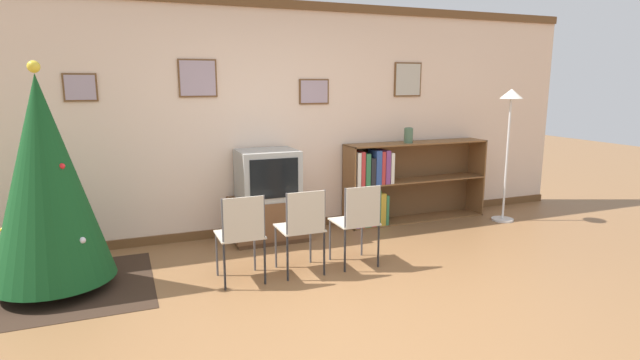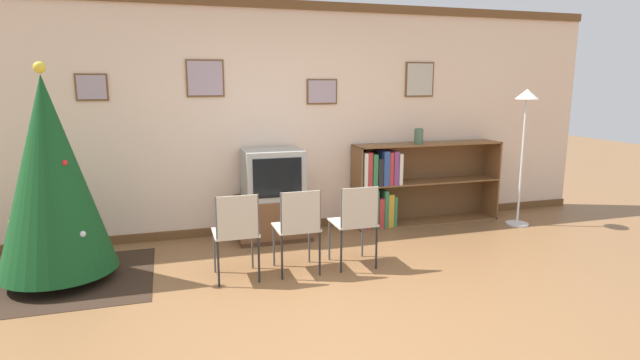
{
  "view_description": "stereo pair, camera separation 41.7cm",
  "coord_description": "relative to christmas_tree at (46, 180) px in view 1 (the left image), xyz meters",
  "views": [
    {
      "loc": [
        -1.55,
        -3.25,
        1.78
      ],
      "look_at": [
        0.29,
        1.32,
        0.82
      ],
      "focal_mm": 28.0,
      "sensor_mm": 36.0,
      "label": 1
    },
    {
      "loc": [
        -1.16,
        -3.39,
        1.78
      ],
      "look_at": [
        0.29,
        1.32,
        0.82
      ],
      "focal_mm": 28.0,
      "sensor_mm": 36.0,
      "label": 2
    }
  ],
  "objects": [
    {
      "name": "ground_plane",
      "position": [
        2.16,
        -1.4,
        -0.98
      ],
      "size": [
        24.0,
        24.0,
        0.0
      ],
      "primitive_type": "plane",
      "color": "brown"
    },
    {
      "name": "wall_back",
      "position": [
        2.16,
        1.03,
        0.38
      ],
      "size": [
        8.71,
        0.11,
        2.7
      ],
      "color": "beige",
      "rests_on": "ground_plane"
    },
    {
      "name": "area_rug",
      "position": [
        0.0,
        0.0,
        -0.97
      ],
      "size": [
        1.59,
        1.42,
        0.01
      ],
      "color": "#332319",
      "rests_on": "ground_plane"
    },
    {
      "name": "christmas_tree",
      "position": [
        0.0,
        0.0,
        0.0
      ],
      "size": [
        0.99,
        0.99,
        1.95
      ],
      "color": "maroon",
      "rests_on": "area_rug"
    },
    {
      "name": "tv_console",
      "position": [
        2.11,
        0.69,
        -0.73
      ],
      "size": [
        0.85,
        0.56,
        0.49
      ],
      "color": "#4C311E",
      "rests_on": "ground_plane"
    },
    {
      "name": "television",
      "position": [
        2.11,
        0.68,
        -0.21
      ],
      "size": [
        0.66,
        0.54,
        0.55
      ],
      "color": "#9E9E99",
      "rests_on": "tv_console"
    },
    {
      "name": "folding_chair_left",
      "position": [
        1.54,
        -0.46,
        -0.5
      ],
      "size": [
        0.4,
        0.4,
        0.82
      ],
      "color": "#BCB29E",
      "rests_on": "ground_plane"
    },
    {
      "name": "folding_chair_center",
      "position": [
        2.11,
        -0.46,
        -0.5
      ],
      "size": [
        0.4,
        0.4,
        0.82
      ],
      "color": "#BCB29E",
      "rests_on": "ground_plane"
    },
    {
      "name": "folding_chair_right",
      "position": [
        2.69,
        -0.46,
        -0.5
      ],
      "size": [
        0.4,
        0.4,
        0.82
      ],
      "color": "#BCB29E",
      "rests_on": "ground_plane"
    },
    {
      "name": "bookshelf",
      "position": [
        3.78,
        0.79,
        -0.47
      ],
      "size": [
        1.95,
        0.36,
        1.03
      ],
      "color": "brown",
      "rests_on": "ground_plane"
    },
    {
      "name": "vase",
      "position": [
        3.98,
        0.75,
        0.15
      ],
      "size": [
        0.11,
        0.11,
        0.2
      ],
      "color": "#47664C",
      "rests_on": "bookshelf"
    },
    {
      "name": "standing_lamp",
      "position": [
        5.19,
        0.32,
        0.33
      ],
      "size": [
        0.28,
        0.28,
        1.7
      ],
      "color": "silver",
      "rests_on": "ground_plane"
    }
  ]
}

